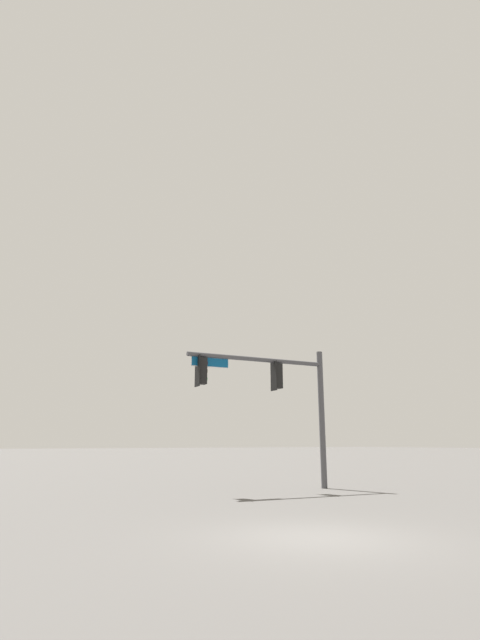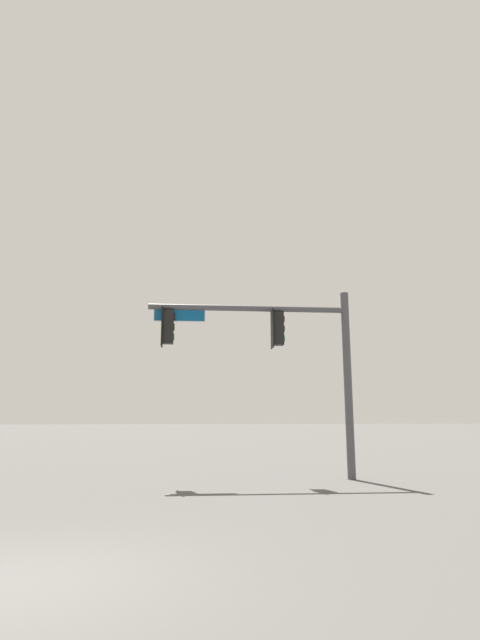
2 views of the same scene
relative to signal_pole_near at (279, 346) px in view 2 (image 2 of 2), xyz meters
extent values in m
plane|color=#514F4C|center=(5.77, 9.13, -4.25)|extent=(400.00, 400.00, 0.00)
cylinder|color=#47474C|center=(-2.24, 0.22, -1.21)|extent=(0.26, 0.26, 6.08)
cylinder|color=#47474C|center=(1.02, -0.10, 1.23)|extent=(6.55, 0.82, 0.19)
cube|color=black|center=(0.23, -0.02, 0.56)|extent=(0.08, 0.52, 1.30)
cube|color=black|center=(0.04, 0.00, 0.56)|extent=(0.39, 0.35, 1.10)
cylinder|color=black|center=(0.04, 0.00, 1.17)|extent=(0.04, 0.04, 0.12)
cylinder|color=#340503|center=(-0.16, 0.02, 0.89)|extent=(0.05, 0.22, 0.22)
cylinder|color=#392D05|center=(-0.16, 0.02, 0.56)|extent=(0.05, 0.22, 0.22)
cylinder|color=green|center=(-0.16, 0.02, 0.23)|extent=(0.05, 0.22, 0.22)
cube|color=black|center=(3.83, -0.37, 0.56)|extent=(0.08, 0.52, 1.30)
cube|color=black|center=(3.64, -0.35, 0.56)|extent=(0.39, 0.35, 1.10)
cylinder|color=black|center=(3.64, -0.35, 1.17)|extent=(0.04, 0.04, 0.12)
cylinder|color=#340503|center=(3.44, -0.33, 0.89)|extent=(0.05, 0.22, 0.22)
cylinder|color=#392D05|center=(3.44, -0.33, 0.56)|extent=(0.05, 0.22, 0.22)
cylinder|color=green|center=(3.44, -0.33, 0.23)|extent=(0.05, 0.22, 0.22)
cube|color=#0A4C7F|center=(3.28, -0.32, 0.95)|extent=(1.63, 0.20, 0.36)
cube|color=white|center=(3.28, -0.32, 0.95)|extent=(1.69, 0.19, 0.42)
camera|label=1|loc=(13.10, 17.78, -2.33)|focal=28.00mm
camera|label=2|loc=(4.25, 15.73, -2.38)|focal=28.00mm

